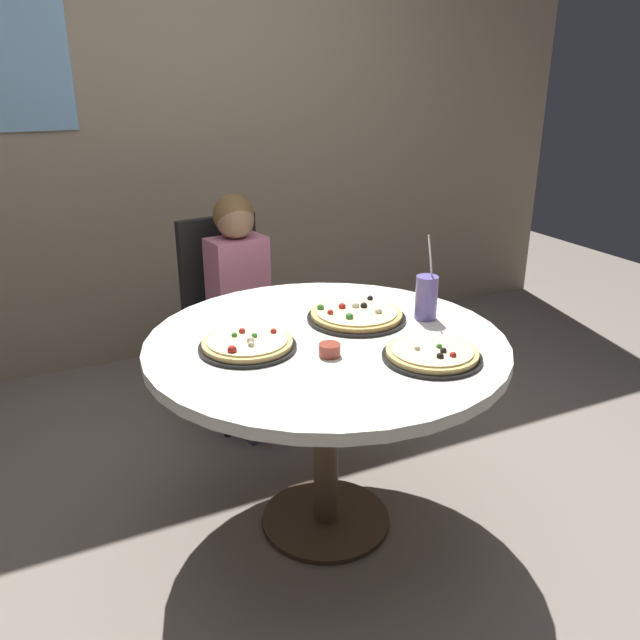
{
  "coord_description": "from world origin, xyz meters",
  "views": [
    {
      "loc": [
        -0.89,
        -1.81,
        1.6
      ],
      "look_at": [
        0.0,
        0.05,
        0.8
      ],
      "focal_mm": 36.49,
      "sensor_mm": 36.0,
      "label": 1
    }
  ],
  "objects_px": {
    "pizza_pepperoni": "(432,354)",
    "diner_child": "(247,327)",
    "pizza_veggie": "(247,344)",
    "soda_cup": "(426,297)",
    "dining_table": "(326,365)",
    "sauce_bowl": "(330,350)",
    "pizza_cheese": "(356,315)",
    "chair_wooden": "(229,306)"
  },
  "relations": [
    {
      "from": "chair_wooden",
      "to": "pizza_pepperoni",
      "type": "relative_size",
      "value": 3.02
    },
    {
      "from": "sauce_bowl",
      "to": "soda_cup",
      "type": "bearing_deg",
      "value": 17.29
    },
    {
      "from": "diner_child",
      "to": "dining_table",
      "type": "bearing_deg",
      "value": -90.79
    },
    {
      "from": "soda_cup",
      "to": "chair_wooden",
      "type": "bearing_deg",
      "value": 112.59
    },
    {
      "from": "dining_table",
      "to": "sauce_bowl",
      "type": "height_order",
      "value": "sauce_bowl"
    },
    {
      "from": "diner_child",
      "to": "pizza_pepperoni",
      "type": "relative_size",
      "value": 3.44
    },
    {
      "from": "dining_table",
      "to": "pizza_veggie",
      "type": "distance_m",
      "value": 0.29
    },
    {
      "from": "chair_wooden",
      "to": "pizza_veggie",
      "type": "height_order",
      "value": "chair_wooden"
    },
    {
      "from": "pizza_cheese",
      "to": "diner_child",
      "type": "bearing_deg",
      "value": 102.59
    },
    {
      "from": "dining_table",
      "to": "pizza_pepperoni",
      "type": "xyz_separation_m",
      "value": [
        0.23,
        -0.29,
        0.11
      ]
    },
    {
      "from": "diner_child",
      "to": "pizza_cheese",
      "type": "bearing_deg",
      "value": -77.41
    },
    {
      "from": "pizza_cheese",
      "to": "soda_cup",
      "type": "xyz_separation_m",
      "value": [
        0.23,
        -0.1,
        0.06
      ]
    },
    {
      "from": "soda_cup",
      "to": "pizza_cheese",
      "type": "bearing_deg",
      "value": 156.98
    },
    {
      "from": "pizza_pepperoni",
      "to": "dining_table",
      "type": "bearing_deg",
      "value": 128.17
    },
    {
      "from": "pizza_veggie",
      "to": "soda_cup",
      "type": "distance_m",
      "value": 0.68
    },
    {
      "from": "dining_table",
      "to": "diner_child",
      "type": "xyz_separation_m",
      "value": [
        0.01,
        0.85,
        -0.17
      ]
    },
    {
      "from": "diner_child",
      "to": "sauce_bowl",
      "type": "height_order",
      "value": "diner_child"
    },
    {
      "from": "chair_wooden",
      "to": "pizza_pepperoni",
      "type": "height_order",
      "value": "chair_wooden"
    },
    {
      "from": "dining_table",
      "to": "pizza_pepperoni",
      "type": "bearing_deg",
      "value": -51.83
    },
    {
      "from": "dining_table",
      "to": "soda_cup",
      "type": "distance_m",
      "value": 0.45
    },
    {
      "from": "chair_wooden",
      "to": "pizza_pepperoni",
      "type": "bearing_deg",
      "value": -79.65
    },
    {
      "from": "pizza_veggie",
      "to": "soda_cup",
      "type": "xyz_separation_m",
      "value": [
        0.68,
        -0.02,
        0.06
      ]
    },
    {
      "from": "diner_child",
      "to": "pizza_pepperoni",
      "type": "bearing_deg",
      "value": -79.3
    },
    {
      "from": "dining_table",
      "to": "soda_cup",
      "type": "xyz_separation_m",
      "value": [
        0.41,
        0.02,
        0.18
      ]
    },
    {
      "from": "pizza_pepperoni",
      "to": "diner_child",
      "type": "bearing_deg",
      "value": 100.7
    },
    {
      "from": "pizza_veggie",
      "to": "soda_cup",
      "type": "height_order",
      "value": "soda_cup"
    },
    {
      "from": "pizza_pepperoni",
      "to": "sauce_bowl",
      "type": "xyz_separation_m",
      "value": [
        -0.28,
        0.16,
        0.0
      ]
    },
    {
      "from": "pizza_pepperoni",
      "to": "pizza_veggie",
      "type": "bearing_deg",
      "value": 146.85
    },
    {
      "from": "dining_table",
      "to": "sauce_bowl",
      "type": "xyz_separation_m",
      "value": [
        -0.05,
        -0.13,
        0.12
      ]
    },
    {
      "from": "pizza_cheese",
      "to": "pizza_pepperoni",
      "type": "bearing_deg",
      "value": -82.83
    },
    {
      "from": "diner_child",
      "to": "sauce_bowl",
      "type": "bearing_deg",
      "value": -93.74
    },
    {
      "from": "pizza_cheese",
      "to": "soda_cup",
      "type": "height_order",
      "value": "soda_cup"
    },
    {
      "from": "pizza_veggie",
      "to": "pizza_pepperoni",
      "type": "relative_size",
      "value": 1.02
    },
    {
      "from": "diner_child",
      "to": "pizza_pepperoni",
      "type": "distance_m",
      "value": 1.19
    },
    {
      "from": "chair_wooden",
      "to": "pizza_veggie",
      "type": "relative_size",
      "value": 2.97
    },
    {
      "from": "diner_child",
      "to": "sauce_bowl",
      "type": "xyz_separation_m",
      "value": [
        -0.06,
        -0.98,
        0.29
      ]
    },
    {
      "from": "diner_child",
      "to": "pizza_veggie",
      "type": "height_order",
      "value": "diner_child"
    },
    {
      "from": "chair_wooden",
      "to": "diner_child",
      "type": "relative_size",
      "value": 0.88
    },
    {
      "from": "chair_wooden",
      "to": "dining_table",
      "type": "bearing_deg",
      "value": -89.21
    },
    {
      "from": "sauce_bowl",
      "to": "pizza_pepperoni",
      "type": "bearing_deg",
      "value": -29.87
    },
    {
      "from": "pizza_cheese",
      "to": "pizza_pepperoni",
      "type": "height_order",
      "value": "pizza_cheese"
    },
    {
      "from": "chair_wooden",
      "to": "pizza_cheese",
      "type": "relative_size",
      "value": 2.65
    }
  ]
}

